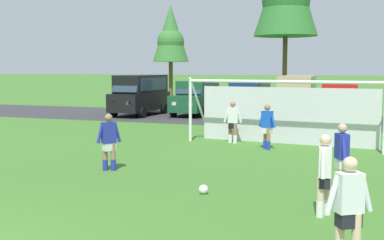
% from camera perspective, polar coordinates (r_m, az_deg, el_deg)
% --- Properties ---
extents(ground_plane, '(400.00, 400.00, 0.00)m').
position_cam_1_polar(ground_plane, '(21.63, 2.75, -1.81)').
color(ground_plane, '#3D7028').
extents(parking_lot_strip, '(52.00, 8.40, 0.01)m').
position_cam_1_polar(parking_lot_strip, '(29.14, 7.30, 0.17)').
color(parking_lot_strip, '#333335').
rests_on(parking_lot_strip, ground).
extents(soccer_ball, '(0.22, 0.22, 0.22)m').
position_cam_1_polar(soccer_ball, '(11.66, 1.33, -8.01)').
color(soccer_ball, white).
rests_on(soccer_ball, ground).
extents(soccer_goal, '(7.56, 2.60, 2.57)m').
position_cam_1_polar(soccer_goal, '(19.32, 10.68, 1.01)').
color(soccer_goal, white).
rests_on(soccer_goal, ground).
extents(player_striker_near, '(0.37, 0.74, 1.64)m').
position_cam_1_polar(player_striker_near, '(12.22, 16.88, -4.20)').
color(player_striker_near, tan).
rests_on(player_striker_near, ground).
extents(player_midfield_center, '(0.71, 0.36, 1.64)m').
position_cam_1_polar(player_midfield_center, '(18.08, 8.66, -0.78)').
color(player_midfield_center, '#936B4C').
rests_on(player_midfield_center, ground).
extents(player_defender_far, '(0.75, 0.32, 1.64)m').
position_cam_1_polar(player_defender_far, '(19.46, 4.72, -0.26)').
color(player_defender_far, '#936B4C').
rests_on(player_defender_far, ground).
extents(player_winger_left, '(0.29, 0.75, 1.64)m').
position_cam_1_polar(player_winger_left, '(10.17, 15.04, -6.18)').
color(player_winger_left, beige).
rests_on(player_winger_left, ground).
extents(player_winger_right, '(0.57, 0.60, 1.64)m').
position_cam_1_polar(player_winger_right, '(14.35, -9.57, -2.54)').
color(player_winger_right, '#936B4C').
rests_on(player_winger_right, ground).
extents(player_trailing_back, '(0.70, 0.41, 1.64)m').
position_cam_1_polar(player_trailing_back, '(7.79, 17.64, -9.97)').
color(player_trailing_back, beige).
rests_on(player_trailing_back, ground).
extents(parked_car_slot_far_left, '(2.32, 4.87, 2.52)m').
position_cam_1_polar(parked_car_slot_far_left, '(31.18, -5.99, 3.02)').
color(parked_car_slot_far_left, black).
rests_on(parked_car_slot_far_left, ground).
extents(parked_car_slot_left, '(2.30, 4.68, 2.16)m').
position_cam_1_polar(parked_car_slot_left, '(30.95, 0.60, 2.61)').
color(parked_car_slot_left, '#194C2D').
rests_on(parked_car_slot_left, ground).
extents(parked_car_slot_center_left, '(2.28, 4.67, 2.16)m').
position_cam_1_polar(parked_car_slot_center_left, '(29.56, 6.65, 2.41)').
color(parked_car_slot_center_left, navy).
rests_on(parked_car_slot_center_left, ground).
extents(parked_car_slot_center, '(2.34, 4.87, 2.52)m').
position_cam_1_polar(parked_car_slot_center, '(28.54, 12.03, 2.66)').
color(parked_car_slot_center, tan).
rests_on(parked_car_slot_center, ground).
extents(parked_car_slot_center_right, '(2.39, 4.73, 2.16)m').
position_cam_1_polar(parked_car_slot_center_right, '(27.52, 16.57, 1.94)').
color(parked_car_slot_center_right, red).
rests_on(parked_car_slot_center_right, ground).
extents(tree_left_edge, '(3.16, 3.16, 8.43)m').
position_cam_1_polar(tree_left_edge, '(43.61, -2.48, 9.72)').
color(tree_left_edge, brown).
rests_on(tree_left_edge, ground).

